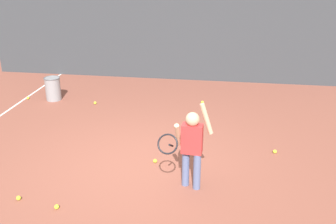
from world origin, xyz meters
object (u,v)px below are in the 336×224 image
at_px(tennis_ball_1, 95,103).
at_px(tennis_ball_0, 19,198).
at_px(tennis_ball_2, 28,98).
at_px(tennis_ball_5, 57,207).
at_px(tennis_player, 191,144).
at_px(tennis_ball_3, 155,161).
at_px(tennis_ball_7, 275,151).
at_px(ball_hopper, 53,88).
at_px(tennis_ball_6, 202,102).

bearing_deg(tennis_ball_1, tennis_ball_0, -87.43).
height_order(tennis_ball_2, tennis_ball_5, same).
height_order(tennis_player, tennis_ball_0, tennis_player).
bearing_deg(tennis_ball_1, tennis_ball_3, -52.97).
relative_size(tennis_player, tennis_ball_2, 20.46).
bearing_deg(tennis_ball_7, tennis_ball_5, -146.17).
bearing_deg(tennis_ball_1, tennis_ball_7, -25.50).
xyz_separation_m(tennis_player, tennis_ball_2, (-4.30, 3.26, -0.69)).
relative_size(tennis_ball_3, tennis_ball_7, 1.00).
relative_size(ball_hopper, tennis_ball_7, 8.52).
bearing_deg(tennis_ball_7, tennis_ball_6, 121.85).
relative_size(tennis_ball_5, tennis_ball_6, 1.00).
xyz_separation_m(tennis_ball_1, tennis_ball_3, (1.91, -2.53, 0.00)).
bearing_deg(tennis_ball_5, tennis_ball_2, 121.92).
bearing_deg(tennis_ball_7, tennis_ball_1, 154.50).
bearing_deg(ball_hopper, tennis_ball_6, 4.29).
relative_size(ball_hopper, tennis_ball_1, 8.52).
distance_m(tennis_ball_1, tennis_ball_5, 4.07).
relative_size(ball_hopper, tennis_ball_3, 8.52).
bearing_deg(tennis_ball_2, ball_hopper, 6.22).
bearing_deg(tennis_ball_3, tennis_ball_7, 17.63).
bearing_deg(ball_hopper, tennis_ball_2, -173.78).
relative_size(tennis_player, tennis_ball_7, 20.46).
bearing_deg(tennis_ball_0, tennis_ball_3, 37.82).
distance_m(tennis_ball_2, tennis_ball_3, 4.48).
bearing_deg(tennis_ball_0, tennis_ball_6, 61.46).
height_order(tennis_player, tennis_ball_5, tennis_player).
bearing_deg(tennis_player, tennis_ball_3, 139.21).
relative_size(tennis_ball_5, tennis_ball_7, 1.00).
distance_m(tennis_player, tennis_ball_1, 4.13).
distance_m(ball_hopper, tennis_ball_0, 4.23).
bearing_deg(tennis_player, ball_hopper, 141.61).
height_order(tennis_ball_0, tennis_ball_1, same).
relative_size(tennis_ball_0, tennis_ball_5, 1.00).
bearing_deg(tennis_player, tennis_ball_5, -151.24).
xyz_separation_m(ball_hopper, tennis_ball_1, (1.09, -0.15, -0.26)).
xyz_separation_m(tennis_ball_5, tennis_ball_7, (3.14, 2.11, 0.00)).
bearing_deg(tennis_ball_0, tennis_ball_2, 115.79).
xyz_separation_m(tennis_player, ball_hopper, (-3.65, 3.33, -0.44)).
bearing_deg(tennis_ball_0, tennis_player, 16.33).
bearing_deg(tennis_ball_0, ball_hopper, 107.47).
bearing_deg(tennis_ball_7, tennis_player, -136.92).
bearing_deg(tennis_ball_3, tennis_ball_5, -127.20).
xyz_separation_m(tennis_ball_2, tennis_ball_5, (2.54, -4.07, 0.00)).
height_order(tennis_player, tennis_ball_1, tennis_player).
relative_size(tennis_ball_1, tennis_ball_5, 1.00).
distance_m(tennis_ball_5, tennis_ball_7, 3.78).
height_order(tennis_player, tennis_ball_7, tennis_player).
distance_m(tennis_player, tennis_ball_6, 3.66).
height_order(ball_hopper, tennis_ball_7, ball_hopper).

